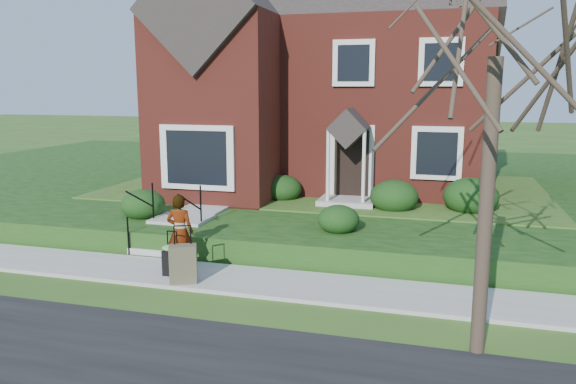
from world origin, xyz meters
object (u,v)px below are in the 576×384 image
(woman, at_px, (180,232))
(suitcase_black, at_px, (171,258))
(front_steps, at_px, (174,230))
(suitcase_olive, at_px, (183,264))
(tree_verge, at_px, (498,26))

(woman, relative_size, suitcase_black, 1.72)
(front_steps, relative_size, suitcase_olive, 1.75)
(front_steps, bearing_deg, suitcase_black, -63.98)
(tree_verge, bearing_deg, woman, 159.76)
(suitcase_black, bearing_deg, front_steps, 116.63)
(woman, height_order, suitcase_black, woman)
(front_steps, xyz_separation_m, suitcase_olive, (1.43, -2.39, -0.01))
(front_steps, distance_m, suitcase_black, 2.30)
(suitcase_olive, bearing_deg, front_steps, 97.77)
(front_steps, relative_size, woman, 1.25)
(front_steps, distance_m, tree_verge, 8.97)
(woman, relative_size, suitcase_olive, 1.40)
(front_steps, bearing_deg, woman, -58.27)
(tree_verge, bearing_deg, suitcase_olive, 165.83)
(suitcase_olive, height_order, tree_verge, tree_verge)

